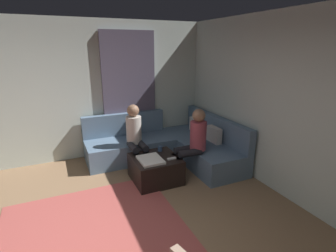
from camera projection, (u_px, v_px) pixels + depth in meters
wall_back at (305, 111)px, 3.51m from camera, size 6.00×0.12×2.70m
wall_left at (62, 93)px, 4.92m from camera, size 0.12×6.00×2.70m
curtain_panel at (130, 94)px, 5.37m from camera, size 0.06×1.10×2.50m
area_rug at (97, 246)px, 2.97m from camera, size 2.60×2.20×0.01m
sectional_couch at (170, 145)px, 5.23m from camera, size 2.10×2.55×0.87m
ottoman at (155, 169)px, 4.39m from camera, size 0.76×0.76×0.42m
folded_blanket at (151, 160)px, 4.19m from camera, size 0.44×0.36×0.04m
coffee_mug at (160, 149)px, 4.58m from camera, size 0.08×0.08×0.10m
game_remote at (172, 159)px, 4.25m from camera, size 0.05×0.15×0.02m
person_on_couch_back at (193, 140)px, 4.42m from camera, size 0.30×0.60×1.20m
person_on_couch_side at (136, 135)px, 4.69m from camera, size 0.60×0.30×1.20m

